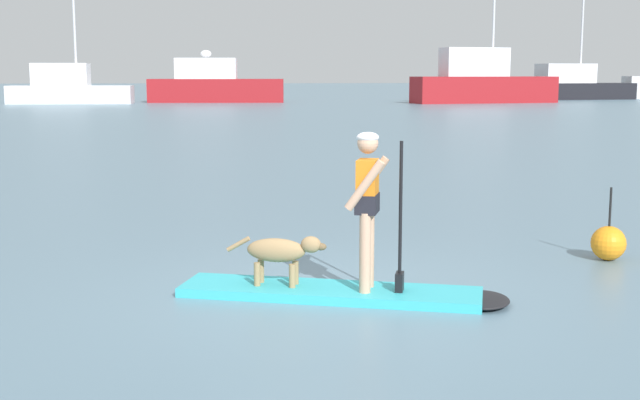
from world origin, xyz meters
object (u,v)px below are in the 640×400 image
dog (281,252)px  moored_boat_center (571,86)px  person_paddler (369,199)px  moored_boat_starboard (482,82)px  paddleboard (351,293)px  moored_boat_far_starboard (214,85)px  marker_buoy (608,243)px  moored_boat_far_port (68,88)px

dog → moored_boat_center: (30.85, 66.46, 0.77)m
person_paddler → moored_boat_starboard: 61.43m
paddleboard → moored_boat_center: bearing=65.7°
paddleboard → moored_boat_center: (30.11, 66.69, 1.19)m
moored_boat_center → moored_boat_far_starboard: bearing=-172.6°
person_paddler → marker_buoy: (3.37, 1.52, -0.85)m
paddleboard → moored_boat_starboard: moored_boat_starboard is taller
person_paddler → moored_boat_far_port: moored_boat_far_port is taller
dog → moored_boat_far_port: (-13.31, 59.94, 0.74)m
moored_boat_starboard → moored_boat_center: moored_boat_center is taller
dog → moored_boat_far_port: 61.41m
moored_boat_center → marker_buoy: 70.44m
paddleboard → moored_boat_far_starboard: bearing=92.4°
moored_boat_far_port → marker_buoy: size_ratio=10.21×
person_paddler → marker_buoy: bearing=24.3°
paddleboard → person_paddler: size_ratio=2.13×
dog → marker_buoy: marker_buoy is taller
person_paddler → moored_boat_far_starboard: 62.55m
moored_boat_far_starboard → marker_buoy: size_ratio=11.99×
moored_boat_center → marker_buoy: bearing=-112.2°
marker_buoy → moored_boat_far_starboard: bearing=95.7°
paddleboard → person_paddler: (0.18, -0.06, 1.02)m
moored_boat_far_port → marker_buoy: (17.59, -58.71, -0.98)m
moored_boat_far_starboard → moored_boat_center: 32.97m
paddleboard → moored_boat_far_port: (-14.04, 60.17, 1.16)m
person_paddler → dog: 1.13m
moored_boat_far_port → moored_boat_center: 44.63m
moored_boat_far_port → moored_boat_far_starboard: size_ratio=0.85×
moored_boat_far_starboard → paddleboard: bearing=-87.6°
moored_boat_far_port → moored_boat_center: (44.16, 6.52, 0.03)m
person_paddler → moored_boat_starboard: bearing=72.1°
paddleboard → dog: bearing=162.5°
moored_boat_starboard → marker_buoy: bearing=-105.3°
paddleboard → person_paddler: person_paddler is taller
moored_boat_starboard → marker_buoy: (-15.54, -56.93, -1.45)m
dog → moored_boat_far_starboard: moored_boat_far_starboard is taller
moored_boat_starboard → marker_buoy: 59.03m
dog → moored_boat_starboard: 61.45m
moored_boat_far_starboard → moored_boat_starboard: size_ratio=0.91×
dog → moored_boat_far_port: moored_boat_far_port is taller
moored_boat_far_starboard → marker_buoy: (6.12, -60.98, -1.18)m
person_paddler → moored_boat_far_port: (-14.22, 60.23, 0.14)m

